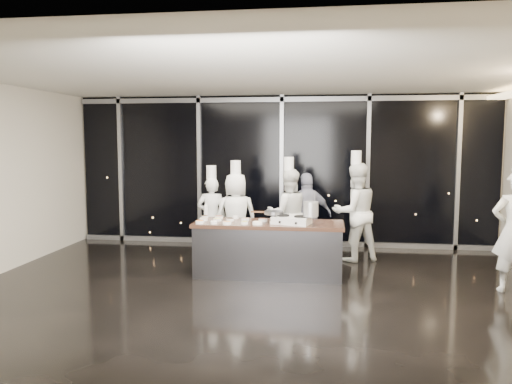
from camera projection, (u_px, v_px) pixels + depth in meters
ground at (262, 291)px, 7.45m from camera, size 9.00×9.00×0.00m
room_shell at (274, 141)px, 7.19m from camera, size 9.02×7.02×3.21m
window_wall at (282, 171)px, 10.66m from camera, size 8.90×0.11×3.20m
demo_counter at (268, 249)px, 8.29m from camera, size 2.46×0.86×0.90m
stove at (292, 220)px, 8.07m from camera, size 0.66×0.50×0.14m
frying_pan at (273, 213)px, 8.19m from camera, size 0.56×0.38×0.05m
stock_pot at (311, 209)px, 7.94m from camera, size 0.29×0.29×0.24m
prep_bowls at (232, 220)px, 8.28m from camera, size 1.37×0.72×0.05m
squeeze_bottle at (206, 210)px, 8.72m from camera, size 0.07×0.07×0.27m
chef_far_left at (212, 216)px, 9.60m from camera, size 0.60×0.42×1.77m
chef_left at (236, 216)px, 9.36m from camera, size 0.94×0.78×1.88m
chef_center at (288, 213)px, 9.48m from camera, size 0.96×0.83×1.94m
guest at (307, 215)px, 9.54m from camera, size 1.03×0.68×1.63m
chef_right at (355, 212)px, 9.28m from camera, size 1.09×0.99×2.06m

